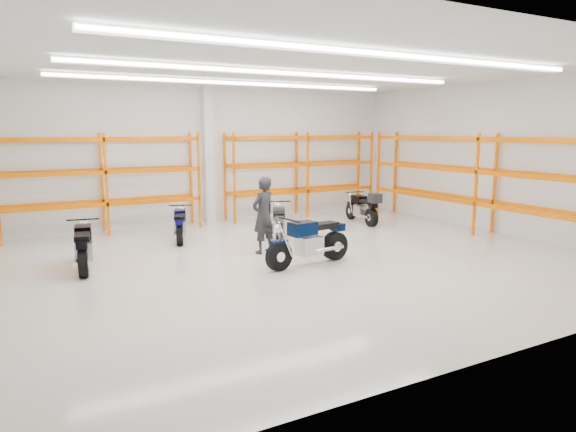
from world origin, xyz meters
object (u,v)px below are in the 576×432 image
motorcycle_back_c (279,223)px  motorcycle_back_d (364,208)px  motorcycle_back_a (84,248)px  motorcycle_main (312,242)px  motorcycle_back_b (180,225)px  standing_man (263,215)px  structural_column (208,155)px

motorcycle_back_c → motorcycle_back_d: motorcycle_back_d is taller
motorcycle_back_a → motorcycle_back_c: 5.30m
motorcycle_main → motorcycle_back_a: bearing=156.3°
motorcycle_back_a → motorcycle_back_b: bearing=34.4°
motorcycle_main → motorcycle_back_a: motorcycle_main is taller
motorcycle_back_c → standing_man: 1.64m
motorcycle_back_a → standing_man: standing_man is taller
motorcycle_back_b → standing_man: 2.83m
motorcycle_main → motorcycle_back_c: bearing=78.1°
motorcycle_main → motorcycle_back_b: motorcycle_main is taller
motorcycle_back_a → motorcycle_main: bearing=-23.7°
motorcycle_back_b → motorcycle_back_d: bearing=-2.9°
structural_column → motorcycle_back_a: bearing=-136.4°
motorcycle_back_c → motorcycle_back_d: size_ratio=0.92×
motorcycle_back_c → standing_man: bearing=-131.9°
motorcycle_main → motorcycle_back_d: bearing=40.8°
standing_man → structural_column: structural_column is taller
motorcycle_main → motorcycle_back_b: (-1.91, 3.95, -0.09)m
motorcycle_back_a → standing_man: (4.21, -0.49, 0.47)m
standing_man → structural_column: bearing=-115.3°
motorcycle_main → motorcycle_back_b: 4.39m
motorcycle_back_b → motorcycle_back_c: 2.76m
motorcycle_back_b → motorcycle_back_c: motorcycle_back_c is taller
motorcycle_back_c → standing_man: size_ratio=1.01×
motorcycle_main → structural_column: 6.61m
motorcycle_back_a → motorcycle_back_d: bearing=10.1°
motorcycle_back_d → standing_man: size_ratio=1.10×
motorcycle_back_a → motorcycle_back_d: motorcycle_back_d is taller
motorcycle_back_a → motorcycle_back_c: bearing=7.4°
motorcycle_back_d → motorcycle_main: bearing=-139.2°
motorcycle_back_a → structural_column: size_ratio=0.48×
structural_column → motorcycle_main: bearing=-88.7°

